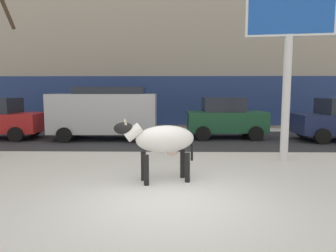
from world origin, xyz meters
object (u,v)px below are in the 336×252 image
(car_darkgreen_hatchback, at_px, (225,118))
(pedestrian_by_cars, at_px, (63,115))
(cow_holstein, at_px, (163,140))
(car_silver_van, at_px, (105,111))
(billboard, at_px, (290,16))
(pedestrian_near_billboard, at_px, (50,115))
(pedestrian_far_left, at_px, (141,115))

(car_darkgreen_hatchback, distance_m, pedestrian_by_cars, 8.59)
(cow_holstein, height_order, car_silver_van, car_silver_van)
(cow_holstein, bearing_deg, car_silver_van, 113.62)
(car_silver_van, bearing_deg, billboard, -33.01)
(pedestrian_near_billboard, bearing_deg, car_silver_van, -37.05)
(cow_holstein, bearing_deg, car_darkgreen_hatchback, 69.24)
(car_darkgreen_hatchback, bearing_deg, pedestrian_far_left, 151.39)
(pedestrian_near_billboard, xyz_separation_m, pedestrian_far_left, (4.88, 0.00, 0.00))
(car_darkgreen_hatchback, xyz_separation_m, pedestrian_near_billboard, (-8.99, 2.24, -0.05))
(car_silver_van, distance_m, pedestrian_by_cars, 3.95)
(cow_holstein, height_order, car_darkgreen_hatchback, car_darkgreen_hatchback)
(pedestrian_near_billboard, bearing_deg, cow_holstein, -55.04)
(pedestrian_far_left, bearing_deg, billboard, -53.24)
(cow_holstein, relative_size, pedestrian_by_cars, 1.12)
(billboard, distance_m, pedestrian_near_billboard, 12.64)
(car_silver_van, xyz_separation_m, pedestrian_far_left, (1.32, 2.69, -0.36))
(pedestrian_by_cars, xyz_separation_m, pedestrian_far_left, (4.19, 0.00, 0.00))
(car_silver_van, bearing_deg, pedestrian_by_cars, 136.86)
(billboard, bearing_deg, pedestrian_near_billboard, 145.51)
(car_silver_van, relative_size, car_darkgreen_hatchback, 1.31)
(car_silver_van, distance_m, pedestrian_near_billboard, 4.48)
(car_darkgreen_hatchback, height_order, pedestrian_by_cars, car_darkgreen_hatchback)
(car_silver_van, height_order, pedestrian_by_cars, car_silver_van)
(pedestrian_near_billboard, distance_m, pedestrian_by_cars, 0.69)
(pedestrian_by_cars, bearing_deg, car_silver_van, -43.14)
(billboard, xyz_separation_m, pedestrian_by_cars, (-9.34, 6.89, -3.43))
(car_silver_van, bearing_deg, car_darkgreen_hatchback, 4.78)
(car_silver_van, bearing_deg, pedestrian_far_left, 63.95)
(pedestrian_by_cars, bearing_deg, cow_holstein, -58.06)
(billboard, distance_m, pedestrian_by_cars, 12.10)
(car_darkgreen_hatchback, xyz_separation_m, pedestrian_far_left, (-4.10, 2.24, -0.05))
(pedestrian_far_left, bearing_deg, car_silver_van, -116.05)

